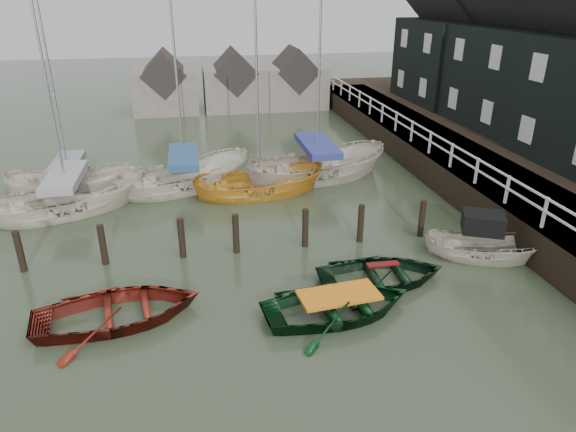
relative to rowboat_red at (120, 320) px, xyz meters
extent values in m
plane|color=#303A25|center=(4.71, 0.35, 0.00)|extent=(120.00, 120.00, 0.00)
cube|color=black|center=(14.21, 10.35, 1.40)|extent=(3.00, 32.00, 0.20)
cube|color=silver|center=(12.71, 10.35, 2.45)|extent=(0.06, 32.00, 0.06)
cube|color=silver|center=(12.71, 10.35, 2.05)|extent=(0.06, 32.00, 0.06)
cube|color=black|center=(19.71, 10.35, 0.00)|extent=(14.00, 38.00, 1.50)
cube|color=black|center=(19.71, 12.35, 4.00)|extent=(6.00, 7.00, 5.00)
cube|color=black|center=(19.71, 19.35, 4.00)|extent=(6.40, 7.00, 5.00)
cylinder|color=black|center=(-3.29, 3.35, 0.50)|extent=(0.22, 0.22, 1.80)
cylinder|color=black|center=(-0.79, 3.35, 0.50)|extent=(0.22, 0.22, 1.80)
cylinder|color=black|center=(1.71, 3.35, 0.50)|extent=(0.22, 0.22, 1.80)
cylinder|color=black|center=(3.51, 3.35, 0.50)|extent=(0.22, 0.22, 1.80)
cylinder|color=black|center=(5.91, 3.35, 0.50)|extent=(0.22, 0.22, 1.80)
cylinder|color=black|center=(7.91, 3.35, 0.50)|extent=(0.22, 0.22, 1.80)
cylinder|color=black|center=(10.21, 3.35, 0.50)|extent=(0.22, 0.22, 1.80)
cube|color=#665B51|center=(0.71, 26.35, 1.50)|extent=(4.50, 4.00, 3.00)
cube|color=#282321|center=(0.71, 26.35, 2.80)|extent=(3.18, 4.08, 3.18)
cube|color=#665B51|center=(5.71, 26.35, 1.50)|extent=(4.50, 4.00, 3.00)
cube|color=#282321|center=(5.71, 26.35, 2.80)|extent=(3.18, 4.08, 3.18)
cube|color=#665B51|center=(10.21, 26.35, 1.50)|extent=(4.50, 4.00, 3.00)
cube|color=#282321|center=(10.21, 26.35, 2.80)|extent=(3.18, 4.08, 3.18)
imported|color=#62170E|center=(0.00, 0.00, 0.00)|extent=(4.85, 3.80, 0.91)
imported|color=black|center=(5.91, -0.84, 0.00)|extent=(4.51, 3.43, 0.87)
imported|color=black|center=(7.70, 0.56, 0.00)|extent=(4.02, 2.92, 0.82)
imported|color=#BBB5A0|center=(11.51, 1.39, 0.00)|extent=(4.04, 2.85, 1.46)
cube|color=black|center=(11.51, 1.59, 1.21)|extent=(1.60, 1.45, 0.65)
imported|color=beige|center=(-2.76, 8.16, 0.00)|extent=(6.71, 4.51, 2.43)
cylinder|color=#B2B2B7|center=(-2.76, 8.16, 5.59)|extent=(0.10, 0.10, 8.52)
cube|color=gray|center=(-2.76, 8.16, 1.46)|extent=(3.68, 2.44, 0.30)
imported|color=beige|center=(1.87, 10.00, 0.00)|extent=(6.81, 4.63, 2.46)
cylinder|color=#B2B2B7|center=(1.87, 10.00, 5.34)|extent=(0.10, 0.10, 7.97)
cube|color=navy|center=(1.87, 10.00, 1.47)|extent=(3.73, 2.51, 0.30)
imported|color=orange|center=(5.04, 8.65, 0.00)|extent=(5.87, 2.51, 2.22)
cylinder|color=#B2B2B7|center=(5.04, 8.65, 4.78)|extent=(0.10, 0.10, 7.11)
imported|color=#C0B4A4|center=(8.00, 10.13, 0.00)|extent=(7.33, 3.75, 2.70)
cylinder|color=#B2B2B7|center=(8.00, 10.13, 6.00)|extent=(0.10, 0.10, 9.04)
cube|color=navy|center=(8.00, 10.13, 1.60)|extent=(4.02, 2.01, 0.30)
imported|color=beige|center=(-3.13, 10.44, 0.00)|extent=(5.83, 2.77, 2.17)
cylinder|color=#B2B2B7|center=(-3.13, 10.44, 4.98)|extent=(0.10, 0.10, 7.57)
cube|color=gray|center=(-3.13, 10.44, 1.31)|extent=(3.20, 1.48, 0.30)
camera|label=1|loc=(2.29, -12.26, 8.25)|focal=32.00mm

